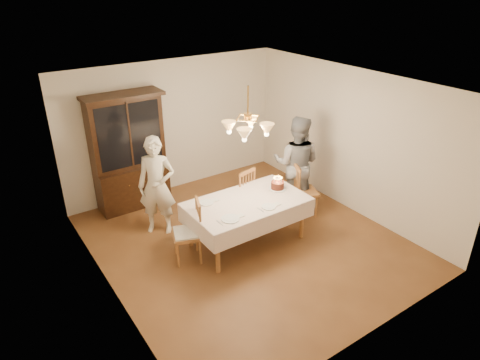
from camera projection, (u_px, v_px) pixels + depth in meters
ground at (247, 241)px, 7.11m from camera, size 5.00×5.00×0.00m
room_shell at (248, 153)px, 6.41m from camera, size 5.00×5.00×5.00m
dining_table at (247, 205)px, 6.81m from camera, size 1.90×1.10×0.76m
china_hutch at (129, 154)px, 7.79m from camera, size 1.38×0.54×2.16m
chair_far_side at (240, 196)px, 7.60m from camera, size 0.53×0.51×1.00m
chair_left_end at (188, 234)px, 6.47m from camera, size 0.55×0.56×1.00m
chair_right_end at (304, 192)px, 7.73m from camera, size 0.55×0.56×1.00m
elderly_woman at (157, 186)px, 7.04m from camera, size 0.74×0.70×1.70m
adult_in_grey at (296, 163)px, 7.79m from camera, size 1.07×1.09×1.78m
birthday_cake at (277, 186)px, 7.12m from camera, size 0.30×0.30×0.21m
place_setting_near_left at (231, 219)px, 6.28m from camera, size 0.42×0.27×0.02m
place_setting_near_right at (270, 207)px, 6.60m from camera, size 0.37×0.23×0.02m
place_setting_far_left at (207, 202)px, 6.72m from camera, size 0.37×0.23×0.02m
chandelier at (248, 128)px, 6.24m from camera, size 0.62×0.62×0.73m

